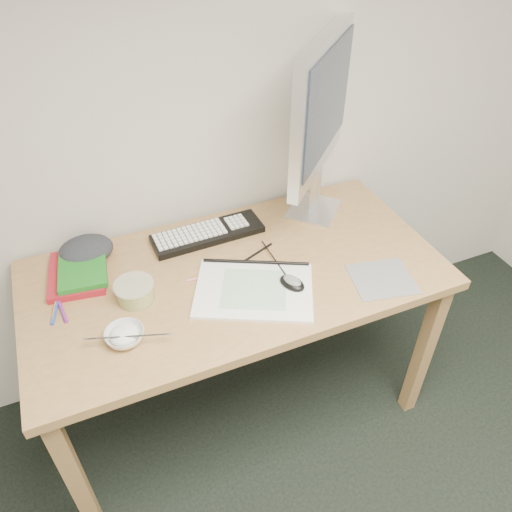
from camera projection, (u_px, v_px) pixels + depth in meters
The scene contains 18 objects.
desk at pixel (236, 289), 1.74m from camera, with size 1.40×0.70×0.75m.
mousepad at pixel (382, 279), 1.65m from camera, with size 0.20×0.18×0.00m, color gray.
sketchpad at pixel (254, 290), 1.61m from camera, with size 0.38×0.27×0.01m, color white.
keyboard at pixel (208, 234), 1.83m from camera, with size 0.41×0.13×0.02m, color black.
monitor at pixel (323, 108), 1.70m from camera, with size 0.44×0.43×0.67m.
mouse at pixel (292, 281), 1.61m from camera, with size 0.06×0.09×0.03m, color black.
rice_bowl at pixel (125, 336), 1.44m from camera, with size 0.11×0.11×0.04m, color silver.
chopsticks at pixel (128, 337), 1.41m from camera, with size 0.02×0.02×0.24m, color #A9A9AC.
fruit_tub at pixel (135, 292), 1.57m from camera, with size 0.13×0.13×0.06m, color #E7D451.
book_red at pixel (77, 273), 1.66m from camera, with size 0.18×0.24×0.02m, color maroon.
book_green at pixel (83, 268), 1.65m from camera, with size 0.15×0.21×0.02m, color #1B6D1D.
cloth_lump at pixel (86, 250), 1.72m from camera, with size 0.16×0.13×0.06m, color #272B2F.
pencil_pink at pixel (213, 275), 1.67m from camera, with size 0.01×0.01×0.18m, color pink.
pencil_tan at pixel (237, 265), 1.71m from camera, with size 0.01×0.01×0.18m, color tan.
pencil_black at pixel (252, 256), 1.74m from camera, with size 0.01×0.01×0.20m, color black.
marker_blue at pixel (55, 310), 1.54m from camera, with size 0.01×0.01×0.12m, color blue.
marker_orange at pixel (55, 305), 1.55m from camera, with size 0.01×0.01×0.12m, color orange.
marker_purple at pixel (62, 309), 1.54m from camera, with size 0.01×0.01×0.12m, color #782487.
Camera 1 is at (-0.38, 0.24, 1.87)m, focal length 35.00 mm.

